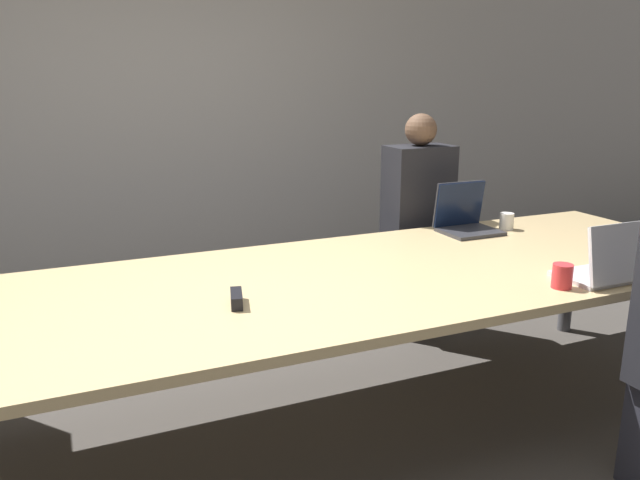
{
  "coord_description": "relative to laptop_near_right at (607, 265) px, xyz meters",
  "views": [
    {
      "loc": [
        -0.77,
        -2.35,
        1.59
      ],
      "look_at": [
        0.3,
        0.1,
        0.89
      ],
      "focal_mm": 35.0,
      "sensor_mm": 36.0,
      "label": 1
    }
  ],
  "objects": [
    {
      "name": "person_far_right",
      "position": [
        -0.08,
        1.37,
        -0.15
      ],
      "size": [
        0.4,
        0.24,
        1.38
      ],
      "color": "#2D2D38",
      "rests_on": "ground_plane"
    },
    {
      "name": "ground_plane",
      "position": [
        -1.36,
        0.51,
        -0.81
      ],
      "size": [
        24.0,
        24.0,
        0.0
      ],
      "primitive_type": "plane",
      "color": "#4C4742"
    },
    {
      "name": "stapler",
      "position": [
        -1.53,
        0.36,
        -0.05
      ],
      "size": [
        0.08,
        0.16,
        0.05
      ],
      "rotation": [
        0.0,
        0.0,
        -0.25
      ],
      "color": "black",
      "rests_on": "conference_table"
    },
    {
      "name": "curtain_wall",
      "position": [
        -1.36,
        2.95,
        0.59
      ],
      "size": [
        12.0,
        0.06,
        2.8
      ],
      "color": "#BCB7B2",
      "rests_on": "ground_plane"
    },
    {
      "name": "conference_table",
      "position": [
        -1.36,
        0.51,
        -0.12
      ],
      "size": [
        4.73,
        1.29,
        0.74
      ],
      "color": "#D6B77F",
      "rests_on": "ground_plane"
    },
    {
      "name": "laptop_near_right",
      "position": [
        0.0,
        0.0,
        0.0
      ],
      "size": [
        0.32,
        0.26,
        0.27
      ],
      "rotation": [
        0.0,
        0.0,
        3.14
      ],
      "color": "silver",
      "rests_on": "conference_table"
    },
    {
      "name": "cup_far_right",
      "position": [
        0.24,
        0.93,
        -0.03
      ],
      "size": [
        0.08,
        0.08,
        0.1
      ],
      "color": "white",
      "rests_on": "conference_table"
    },
    {
      "name": "laptop_far_right",
      "position": [
        -0.01,
        0.99,
        0.0
      ],
      "size": [
        0.32,
        0.27,
        0.28
      ],
      "color": "#333338",
      "rests_on": "conference_table"
    },
    {
      "name": "cup_near_right",
      "position": [
        -0.23,
        0.02,
        -0.03
      ],
      "size": [
        0.08,
        0.08,
        0.1
      ],
      "color": "red",
      "rests_on": "conference_table"
    }
  ]
}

